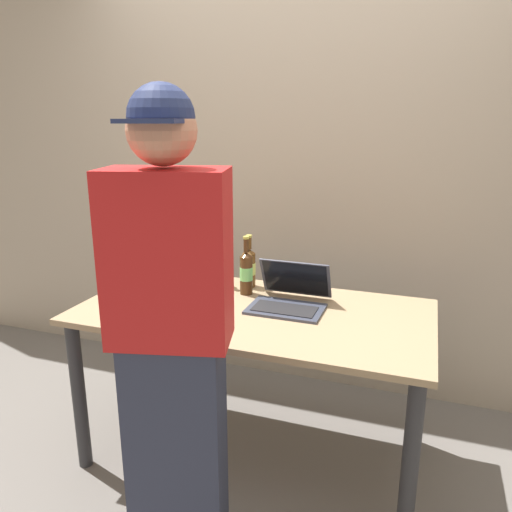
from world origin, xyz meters
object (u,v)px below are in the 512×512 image
(laptop, at_px, (289,297))
(beer_bottle_brown, at_px, (214,261))
(beer_bottle_green, at_px, (246,272))
(beer_bottle_amber, at_px, (249,267))
(person_figure, at_px, (172,342))

(laptop, distance_m, beer_bottle_brown, 0.48)
(beer_bottle_brown, height_order, beer_bottle_green, beer_bottle_brown)
(beer_bottle_amber, distance_m, person_figure, 0.94)
(laptop, xyz_separation_m, person_figure, (-0.19, -0.74, 0.07))
(laptop, bearing_deg, person_figure, -104.75)
(laptop, relative_size, person_figure, 0.20)
(laptop, bearing_deg, beer_bottle_brown, 160.33)
(laptop, height_order, beer_bottle_green, beer_bottle_green)
(laptop, relative_size, beer_bottle_green, 1.17)
(beer_bottle_amber, bearing_deg, laptop, -36.04)
(beer_bottle_green, height_order, person_figure, person_figure)
(beer_bottle_green, bearing_deg, beer_bottle_amber, 103.38)
(beer_bottle_amber, height_order, beer_bottle_brown, beer_bottle_brown)
(laptop, xyz_separation_m, beer_bottle_amber, (-0.27, 0.20, 0.06))
(beer_bottle_brown, xyz_separation_m, beer_bottle_green, (0.20, -0.07, -0.02))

